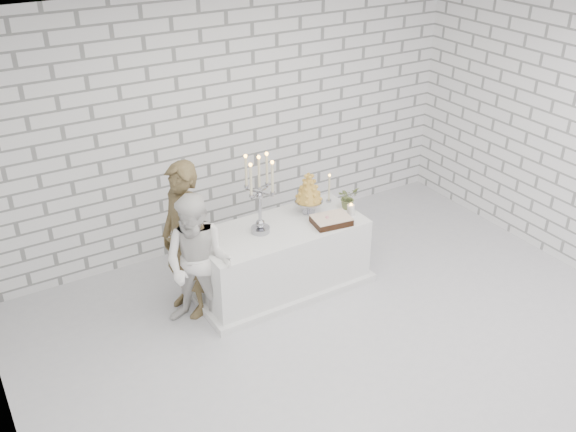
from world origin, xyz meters
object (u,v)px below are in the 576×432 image
object	(u,v)px
bride	(198,264)
croquembouche	(309,193)
groom	(185,241)
cake_table	(281,257)
candelabra	(260,195)

from	to	relation	value
bride	croquembouche	distance (m)	1.49
groom	bride	xyz separation A→B (m)	(0.01, -0.28, -0.11)
cake_table	groom	xyz separation A→B (m)	(-1.02, 0.13, 0.46)
groom	candelabra	xyz separation A→B (m)	(0.79, -0.11, 0.35)
groom	cake_table	bearing A→B (deg)	66.22
cake_table	croquembouche	world-z (taller)	croquembouche
groom	bride	bearing A→B (deg)	-14.77
cake_table	croquembouche	distance (m)	0.76
candelabra	groom	bearing A→B (deg)	172.30
cake_table	croquembouche	bearing A→B (deg)	16.14
candelabra	croquembouche	bearing A→B (deg)	8.60
groom	croquembouche	xyz separation A→B (m)	(1.44, -0.01, 0.16)
bride	croquembouche	xyz separation A→B (m)	(1.43, 0.27, 0.28)
bride	candelabra	world-z (taller)	candelabra
candelabra	croquembouche	distance (m)	0.69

